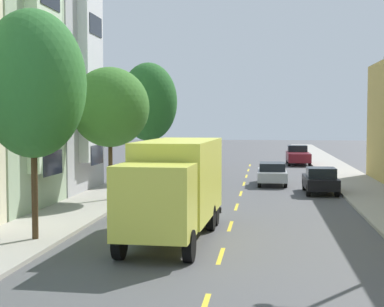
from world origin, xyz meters
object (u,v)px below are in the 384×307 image
at_px(street_tree_second, 33,84).
at_px(street_tree_third, 110,107).
at_px(parked_hatchback_black, 320,180).
at_px(delivery_box_truck, 176,183).
at_px(parked_pickup_sky, 208,153).
at_px(parked_sedan_orange, 195,160).
at_px(parked_pickup_burgundy, 298,156).
at_px(street_tree_farthest, 148,102).
at_px(parked_wagon_navy, 181,168).
at_px(moving_silver_sedan, 272,173).

relative_size(street_tree_second, street_tree_third, 1.16).
relative_size(street_tree_second, parked_hatchback_black, 1.92).
relative_size(delivery_box_truck, parked_hatchback_black, 2.04).
distance_m(street_tree_third, parked_pickup_sky, 29.07).
bearing_deg(parked_sedan_orange, street_tree_third, -95.50).
bearing_deg(street_tree_second, parked_pickup_sky, 86.83).
height_order(street_tree_second, parked_pickup_burgundy, street_tree_second).
bearing_deg(parked_pickup_burgundy, delivery_box_truck, -100.26).
relative_size(delivery_box_truck, parked_pickup_sky, 1.53).
relative_size(street_tree_third, parked_pickup_burgundy, 1.25).
height_order(street_tree_second, street_tree_farthest, street_tree_farthest).
bearing_deg(parked_wagon_navy, delivery_box_truck, -82.40).
bearing_deg(street_tree_third, parked_pickup_sky, 85.76).
bearing_deg(street_tree_farthest, parked_hatchback_black, -25.08).
xyz_separation_m(street_tree_third, moving_silver_sedan, (8.20, 8.77, -4.04)).
bearing_deg(parked_pickup_burgundy, street_tree_third, -112.76).
bearing_deg(parked_sedan_orange, parked_pickup_burgundy, 32.68).
height_order(parked_wagon_navy, moving_silver_sedan, parked_wagon_navy).
height_order(parked_hatchback_black, moving_silver_sedan, parked_hatchback_black).
height_order(parked_sedan_orange, parked_pickup_sky, parked_pickup_sky).
distance_m(street_tree_third, delivery_box_truck, 9.93).
height_order(street_tree_farthest, parked_sedan_orange, street_tree_farthest).
distance_m(parked_sedan_orange, moving_silver_sedan, 12.84).
bearing_deg(parked_pickup_sky, delivery_box_truck, -86.17).
height_order(parked_pickup_burgundy, parked_pickup_sky, same).
bearing_deg(parked_wagon_navy, parked_pickup_sky, 89.58).
distance_m(delivery_box_truck, parked_sedan_orange, 28.45).
bearing_deg(parked_pickup_sky, moving_silver_sedan, -73.07).
bearing_deg(parked_hatchback_black, parked_sedan_orange, 120.22).
xyz_separation_m(parked_pickup_burgundy, moving_silver_sedan, (-2.56, -16.87, -0.08)).
bearing_deg(moving_silver_sedan, street_tree_farthest, 173.23).
xyz_separation_m(parked_sedan_orange, moving_silver_sedan, (6.28, -11.20, 0.00)).
relative_size(parked_hatchback_black, parked_pickup_burgundy, 0.76).
bearing_deg(parked_pickup_sky, parked_wagon_navy, -90.42).
bearing_deg(parked_sedan_orange, parked_hatchback_black, -59.78).
distance_m(street_tree_second, moving_silver_sedan, 20.77).
bearing_deg(parked_pickup_burgundy, moving_silver_sedan, -98.62).
height_order(parked_hatchback_black, parked_wagon_navy, same).
bearing_deg(parked_sedan_orange, moving_silver_sedan, -60.74).
xyz_separation_m(street_tree_third, parked_pickup_burgundy, (10.76, 25.64, -3.96)).
bearing_deg(parked_pickup_sky, street_tree_second, -93.17).
bearing_deg(moving_silver_sedan, delivery_box_truck, -101.86).
bearing_deg(parked_hatchback_black, parked_pickup_burgundy, 90.21).
relative_size(street_tree_farthest, delivery_box_truck, 0.95).
bearing_deg(street_tree_farthest, moving_silver_sedan, -6.77).
relative_size(delivery_box_truck, moving_silver_sedan, 1.82).
relative_size(street_tree_second, parked_pickup_burgundy, 1.45).
distance_m(street_tree_farthest, parked_wagon_navy, 5.17).
distance_m(street_tree_third, parked_wagon_navy, 12.10).
height_order(parked_sedan_orange, parked_hatchback_black, parked_hatchback_black).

